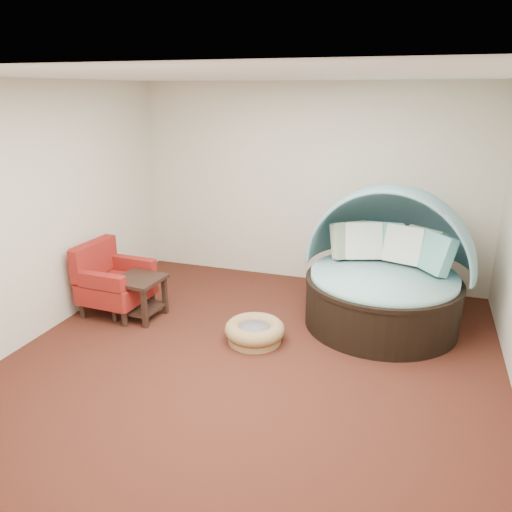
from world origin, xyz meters
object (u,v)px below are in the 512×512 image
(canopy_daybed, at_px, (387,261))
(pet_basket, at_px, (255,331))
(red_armchair, at_px, (112,281))
(side_table, at_px, (139,292))

(canopy_daybed, relative_size, pet_basket, 2.67)
(canopy_daybed, xyz_separation_m, red_armchair, (-3.25, -0.80, -0.36))
(canopy_daybed, height_order, red_armchair, canopy_daybed)
(canopy_daybed, distance_m, pet_basket, 1.76)
(red_armchair, xyz_separation_m, side_table, (0.41, -0.05, -0.08))
(pet_basket, relative_size, red_armchair, 0.87)
(canopy_daybed, distance_m, red_armchair, 3.37)
(side_table, bearing_deg, canopy_daybed, 16.64)
(pet_basket, height_order, red_armchair, red_armchair)
(pet_basket, bearing_deg, canopy_daybed, 37.23)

